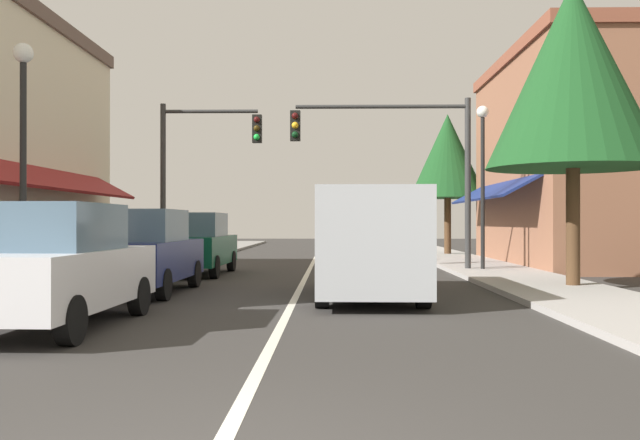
{
  "coord_description": "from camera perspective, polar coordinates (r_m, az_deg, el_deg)",
  "views": [
    {
      "loc": [
        0.76,
        -3.72,
        1.5
      ],
      "look_at": [
        0.42,
        13.33,
        1.56
      ],
      "focal_mm": 38.03,
      "sensor_mm": 36.0,
      "label": 1
    }
  ],
  "objects": [
    {
      "name": "ground_plane",
      "position": [
        21.79,
        -0.87,
        -4.14
      ],
      "size": [
        80.0,
        80.0,
        0.0
      ],
      "primitive_type": "plane",
      "color": "#33302D"
    },
    {
      "name": "sidewalk_left",
      "position": [
        22.65,
        -14.95,
        -3.83
      ],
      "size": [
        2.6,
        56.0,
        0.12
      ],
      "primitive_type": "cube",
      "color": "gray",
      "rests_on": "ground"
    },
    {
      "name": "sidewalk_right",
      "position": [
        22.28,
        13.45,
        -3.9
      ],
      "size": [
        2.6,
        56.0,
        0.12
      ],
      "primitive_type": "cube",
      "color": "#A39E99",
      "rests_on": "ground"
    },
    {
      "name": "lane_center_stripe",
      "position": [
        21.79,
        -0.87,
        -4.14
      ],
      "size": [
        0.14,
        52.0,
        0.01
      ],
      "primitive_type": "cube",
      "color": "silver",
      "rests_on": "ground"
    },
    {
      "name": "storefront_right_block",
      "position": [
        25.25,
        20.54,
        4.8
      ],
      "size": [
        5.96,
        10.2,
        7.38
      ],
      "color": "#8E5B42",
      "rests_on": "ground"
    },
    {
      "name": "parked_car_nearest_left",
      "position": [
        10.32,
        -21.48,
        -3.65
      ],
      "size": [
        1.85,
        4.14,
        1.77
      ],
      "rotation": [
        0.0,
        0.0,
        -0.02
      ],
      "color": "silver",
      "rests_on": "ground"
    },
    {
      "name": "parked_car_second_left",
      "position": [
        14.77,
        -14.68,
        -2.61
      ],
      "size": [
        1.83,
        4.12,
        1.77
      ],
      "rotation": [
        0.0,
        0.0,
        -0.01
      ],
      "color": "navy",
      "rests_on": "ground"
    },
    {
      "name": "parked_car_third_left",
      "position": [
        19.71,
        -10.4,
        -2.0
      ],
      "size": [
        1.84,
        4.13,
        1.77
      ],
      "rotation": [
        0.0,
        0.0,
        -0.02
      ],
      "color": "#0F4C33",
      "rests_on": "ground"
    },
    {
      "name": "van_in_lane",
      "position": [
        13.45,
        4.1,
        -1.71
      ],
      "size": [
        2.03,
        5.19,
        2.12
      ],
      "rotation": [
        0.0,
        0.0,
        -0.01
      ],
      "color": "#B2B7BC",
      "rests_on": "ground"
    },
    {
      "name": "traffic_signal_mast_arm",
      "position": [
        20.56,
        6.97,
        5.73
      ],
      "size": [
        5.42,
        0.5,
        5.24
      ],
      "color": "#333333",
      "rests_on": "ground"
    },
    {
      "name": "traffic_signal_left_corner",
      "position": [
        22.44,
        -10.32,
        5.09
      ],
      "size": [
        3.34,
        0.5,
        5.37
      ],
      "color": "#333333",
      "rests_on": "ground"
    },
    {
      "name": "street_lamp_left_near",
      "position": [
        13.6,
        -23.7,
        7.08
      ],
      "size": [
        0.36,
        0.36,
        4.78
      ],
      "color": "black",
      "rests_on": "ground"
    },
    {
      "name": "street_lamp_right_mid",
      "position": [
        20.74,
        13.53,
        4.87
      ],
      "size": [
        0.36,
        0.36,
        4.97
      ],
      "color": "black",
      "rests_on": "ground"
    },
    {
      "name": "tree_right_near",
      "position": [
        16.27,
        20.5,
        11.38
      ],
      "size": [
        3.79,
        3.79,
        6.86
      ],
      "color": "#4C331E",
      "rests_on": "ground"
    },
    {
      "name": "tree_right_far",
      "position": [
        30.42,
        10.69,
        5.28
      ],
      "size": [
        3.36,
        3.36,
        6.27
      ],
      "color": "#4C331E",
      "rests_on": "ground"
    }
  ]
}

